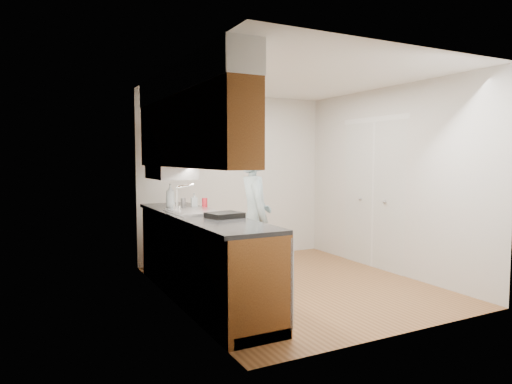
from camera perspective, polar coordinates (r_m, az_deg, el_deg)
floor at (r=5.69m, az=4.82°, el=-11.52°), size 3.50×3.50×0.00m
ceiling at (r=5.56m, az=4.98°, el=14.13°), size 3.50×3.50×0.00m
wall_left at (r=4.85m, az=-10.26°, el=0.70°), size 0.02×3.50×2.50m
wall_right at (r=6.41m, az=16.32°, el=1.45°), size 0.02×3.50×2.50m
wall_back at (r=7.02m, az=-2.74°, el=1.85°), size 3.00×0.02×2.50m
counter at (r=5.05m, az=-6.85°, el=-7.85°), size 0.64×2.80×1.30m
upper_cabinets at (r=4.95m, az=-8.64°, el=8.88°), size 0.47×2.80×1.21m
closet_door at (r=6.64m, az=14.41°, el=-0.37°), size 0.02×1.22×2.05m
floor_mat at (r=5.50m, az=-0.15°, el=-11.98°), size 0.68×0.87×0.01m
person at (r=5.31m, az=-0.15°, el=-2.14°), size 0.58×0.75×1.88m
soap_bottle_a at (r=5.64m, az=-10.67°, el=-0.47°), size 0.13×0.13×0.30m
soap_bottle_b at (r=5.74m, az=-7.74°, el=-0.98°), size 0.09×0.09×0.17m
soda_can at (r=5.56m, az=-6.44°, el=-1.38°), size 0.07×0.07×0.12m
steel_can at (r=5.74m, az=-9.09°, el=-1.29°), size 0.06×0.06×0.11m
dish_rack at (r=4.67m, az=-3.95°, el=-2.89°), size 0.37×0.33×0.05m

